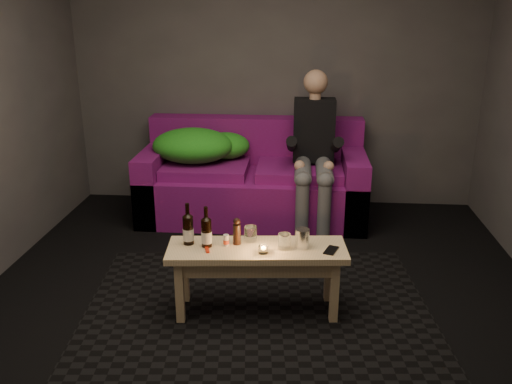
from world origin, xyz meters
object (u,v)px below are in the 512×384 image
Objects in this scene: sofa at (254,182)px; steel_cup at (302,238)px; beer_bottle_a at (188,229)px; beer_bottle_b at (206,232)px; coffee_table at (257,259)px; person at (314,148)px.

steel_cup is at bearing -75.15° from sofa.
beer_bottle_a is 2.24× the size of steel_cup.
beer_bottle_b reaches higher than steel_cup.
beer_bottle_a is 1.03× the size of beer_bottle_b.
steel_cup is (0.47, -1.76, 0.21)m from sofa.
beer_bottle_a is at bearing 166.91° from beer_bottle_b.
coffee_table is 0.49m from beer_bottle_a.
steel_cup is (0.74, 0.01, -0.04)m from beer_bottle_a.
person is 1.78m from beer_bottle_b.
sofa is at bearing 95.63° from coffee_table.
sofa is 1.81m from beer_bottle_b.
beer_bottle_a is at bearing -179.47° from steel_cup.
steel_cup is at bearing 0.53° from beer_bottle_a.
coffee_table is 0.37m from beer_bottle_b.
beer_bottle_b is (-0.32, -0.01, 0.19)m from coffee_table.
beer_bottle_a is (-0.27, -1.76, 0.25)m from sofa.
sofa is 1.50× the size of person.
beer_bottle_b is at bearing -94.77° from sofa.
beer_bottle_a is (-0.84, -1.59, -0.15)m from person.
coffee_table is (0.18, -1.78, 0.06)m from sofa.
sofa is 16.73× the size of steel_cup.
sofa is 0.71m from person.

